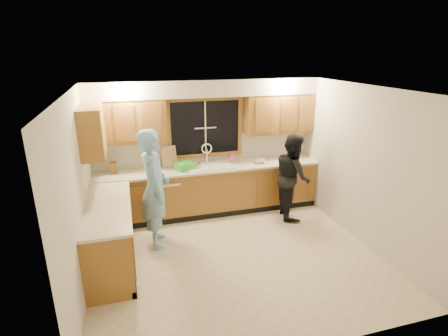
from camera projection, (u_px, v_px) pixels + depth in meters
The scene contains 26 objects.
floor at pixel (235, 255), 5.36m from camera, with size 4.20×4.20×0.00m, color beige.
ceiling at pixel (237, 90), 4.55m from camera, with size 4.20×4.20×0.00m, color white.
wall_back at pixel (205, 146), 6.68m from camera, with size 4.20×4.20×0.00m, color beige.
wall_left at pixel (78, 195), 4.41m from camera, with size 3.80×3.80×0.00m, color beige.
wall_right at pixel (363, 166), 5.50m from camera, with size 3.80×3.80×0.00m, color beige.
base_cabinets_back at pixel (210, 191), 6.67m from camera, with size 4.20×0.60×0.88m, color olive.
base_cabinets_left at pixel (110, 235), 5.06m from camera, with size 0.60×1.90×0.88m, color olive.
countertop_back at pixel (210, 168), 6.51m from camera, with size 4.20×0.63×0.04m, color beige.
countertop_left at pixel (108, 206), 4.92m from camera, with size 0.63×1.90×0.04m, color beige.
upper_cabinets_left at pixel (126, 122), 5.98m from camera, with size 1.35×0.33×0.75m, color olive.
upper_cabinets_right at pixel (279, 114), 6.72m from camera, with size 1.35×0.33×0.75m, color olive.
upper_cabinets_return at pixel (92, 131), 5.28m from camera, with size 0.33×0.90×0.75m, color olive.
soffit at pixel (207, 88), 6.17m from camera, with size 4.20×0.35×0.30m, color silver.
window_frame at pixel (205, 128), 6.56m from camera, with size 1.44×0.03×1.14m.
sink at pixel (209, 169), 6.54m from camera, with size 0.86×0.52×0.57m.
dishwasher at pixel (165, 197), 6.45m from camera, with size 0.60×0.56×0.82m, color silver.
stove at pixel (109, 256), 4.54m from camera, with size 0.58×0.75×0.90m, color silver.
man at pixel (155, 189), 5.41m from camera, with size 0.69×0.45×1.90m, color #7DB5ED.
woman at pixel (292, 176), 6.41m from camera, with size 0.77×0.60×1.58m, color black.
knife_block at pixel (113, 168), 6.14m from camera, with size 0.11×0.09×0.20m, color #915D28.
cutting_board at pixel (169, 157), 6.47m from camera, with size 0.29×0.02×0.39m, color tan.
dish_crate at pixel (185, 166), 6.34m from camera, with size 0.29×0.27×0.14m, color green.
soap_bottle at pixel (231, 158), 6.74m from camera, with size 0.08×0.08×0.18m, color #EE5A85.
bowl at pixel (259, 161), 6.75m from camera, with size 0.22×0.22×0.05m, color silver.
can_left at pixel (199, 166), 6.38m from camera, with size 0.06×0.06×0.12m, color tan.
can_right at pixel (198, 167), 6.34m from camera, with size 0.06×0.06×0.11m, color tan.
Camera 1 is at (-1.44, -4.41, 2.99)m, focal length 28.00 mm.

